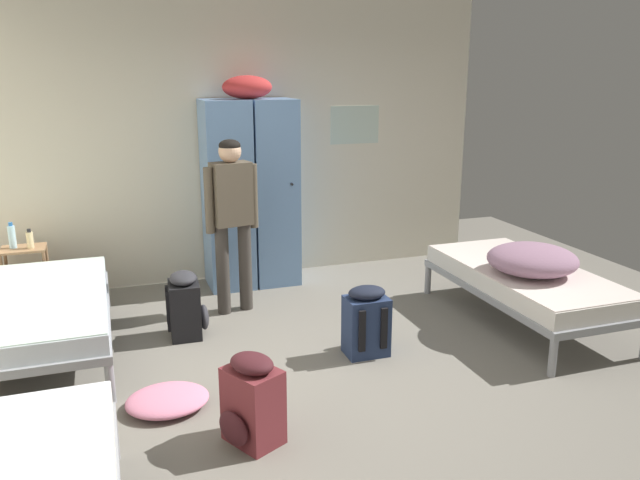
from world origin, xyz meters
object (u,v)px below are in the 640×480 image
(lotion_bottle, at_px, (30,240))
(backpack_black, at_px, (186,306))
(bed_left_rear, at_px, (46,308))
(bed_right, at_px, (525,280))
(bedding_heap, at_px, (532,259))
(backpack_navy, at_px, (366,322))
(backpack_maroon, at_px, (252,402))
(person_traveler, at_px, (232,210))
(locker_bank, at_px, (250,190))
(clothes_pile_pink, at_px, (168,400))
(shelf_unit, at_px, (26,271))
(water_bottle, at_px, (12,236))

(lotion_bottle, distance_m, backpack_black, 1.68)
(bed_left_rear, height_order, bed_right, same)
(bedding_heap, relative_size, backpack_navy, 1.34)
(backpack_black, bearing_deg, backpack_maroon, -84.66)
(person_traveler, distance_m, lotion_bottle, 1.86)
(locker_bank, distance_m, backpack_black, 1.58)
(bed_left_rear, bearing_deg, bedding_heap, -11.49)
(backpack_black, distance_m, clothes_pile_pink, 1.17)
(bedding_heap, xyz_separation_m, clothes_pile_pink, (-3.01, -0.33, -0.56))
(bedding_heap, bearing_deg, person_traveler, 151.61)
(shelf_unit, xyz_separation_m, person_traveler, (1.78, -0.70, 0.59))
(bed_right, height_order, lotion_bottle, lotion_bottle)
(backpack_navy, distance_m, backpack_black, 1.48)
(locker_bank, height_order, lotion_bottle, locker_bank)
(bed_right, distance_m, backpack_maroon, 2.82)
(backpack_black, bearing_deg, bed_left_rear, -178.72)
(shelf_unit, relative_size, clothes_pile_pink, 1.06)
(bedding_heap, xyz_separation_m, backpack_black, (-2.74, 0.79, -0.35))
(locker_bank, relative_size, backpack_black, 3.76)
(bedding_heap, xyz_separation_m, water_bottle, (-4.11, 1.94, 0.07))
(bedding_heap, distance_m, person_traveler, 2.57)
(locker_bank, xyz_separation_m, shelf_unit, (-2.11, -0.02, -0.62))
(shelf_unit, bearing_deg, lotion_bottle, -29.74)
(water_bottle, bearing_deg, bed_right, -23.45)
(bedding_heap, relative_size, lotion_bottle, 4.14)
(locker_bank, bearing_deg, shelf_unit, -179.52)
(clothes_pile_pink, bearing_deg, shelf_unit, 114.24)
(bed_left_rear, distance_m, clothes_pile_pink, 1.38)
(lotion_bottle, height_order, backpack_black, lotion_bottle)
(lotion_bottle, relative_size, backpack_black, 0.32)
(bed_left_rear, bearing_deg, lotion_bottle, 99.21)
(locker_bank, xyz_separation_m, lotion_bottle, (-2.04, -0.06, -0.32))
(bedding_heap, xyz_separation_m, backpack_maroon, (-2.58, -0.89, -0.35))
(person_traveler, height_order, backpack_black, person_traveler)
(backpack_navy, xyz_separation_m, backpack_maroon, (-1.10, -0.89, 0.00))
(person_traveler, relative_size, backpack_maroon, 2.82)
(bed_left_rear, distance_m, backpack_maroon, 2.05)
(locker_bank, xyz_separation_m, bed_left_rear, (-1.86, -1.17, -0.59))
(locker_bank, height_order, clothes_pile_pink, locker_bank)
(person_traveler, height_order, clothes_pile_pink, person_traveler)
(bed_left_rear, height_order, backpack_navy, backpack_navy)
(bed_right, xyz_separation_m, person_traveler, (-2.30, 1.08, 0.56))
(locker_bank, relative_size, backpack_maroon, 3.76)
(backpack_maroon, relative_size, backpack_black, 1.00)
(bed_left_rear, relative_size, lotion_bottle, 10.64)
(backpack_maroon, bearing_deg, person_traveler, 81.01)
(lotion_bottle, height_order, backpack_maroon, lotion_bottle)
(bed_right, distance_m, backpack_black, 2.87)
(locker_bank, bearing_deg, lotion_bottle, -178.38)
(shelf_unit, bearing_deg, backpack_navy, -37.01)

